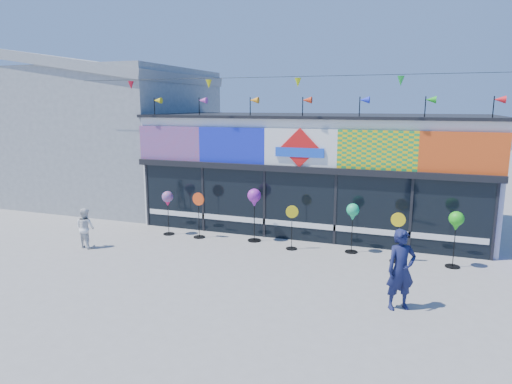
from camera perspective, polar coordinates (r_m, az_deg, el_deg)
The scene contains 12 objects.
ground at distance 12.29m, azimuth 1.21°, elevation -10.42°, with size 80.00×80.00×0.00m, color gray.
kite_shop at distance 17.36m, azimuth 7.55°, elevation 2.80°, with size 16.00×5.70×5.31m.
neighbour_building at distance 22.51m, azimuth -17.63°, elevation 7.19°, with size 8.18×7.20×6.87m.
spinner_0 at distance 16.00m, azimuth -10.99°, elevation -0.98°, with size 0.39×0.39×1.53m.
spinner_1 at distance 15.54m, azimuth -7.17°, elevation -2.74°, with size 0.44×0.40×1.56m.
spinner_2 at distance 14.91m, azimuth -0.22°, elevation -0.92°, with size 0.45×0.45×1.76m.
spinner_3 at distance 14.26m, azimuth 4.50°, elevation -4.29°, with size 0.38×0.36×1.40m.
spinner_4 at distance 14.10m, azimuth 12.00°, elevation -2.64°, with size 0.39×0.39×1.53m.
spinner_5 at distance 13.71m, azimuth 17.24°, elevation -5.28°, with size 0.41×0.37×1.45m.
spinner_6 at distance 13.67m, azimuth 23.73°, elevation -3.54°, with size 0.40×0.40×1.60m.
adult_man at distance 10.62m, azimuth 17.66°, elevation -9.24°, with size 0.66×0.43×1.81m, color #151A43.
child at distance 15.39m, azimuth -20.54°, elevation -4.21°, with size 0.62×0.36×1.28m, color white.
Camera 1 is at (3.66, -10.85, 4.48)m, focal length 32.00 mm.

